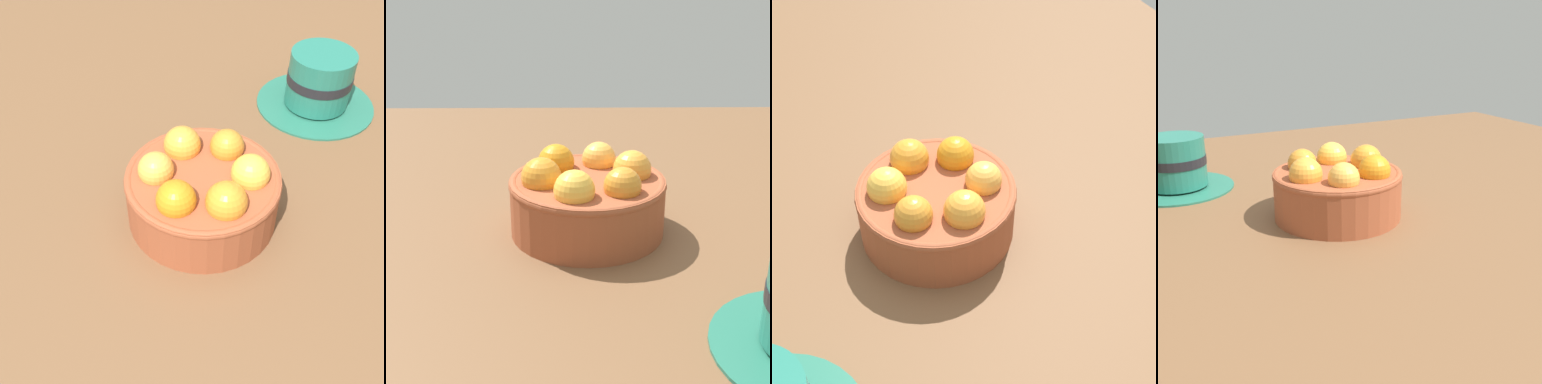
{
  "view_description": "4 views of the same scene",
  "coord_description": "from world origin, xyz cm",
  "views": [
    {
      "loc": [
        37.43,
        -10.1,
        42.16
      ],
      "look_at": [
        -0.65,
        -1.03,
        3.27
      ],
      "focal_mm": 46.93,
      "sensor_mm": 36.0,
      "label": 1
    },
    {
      "loc": [
        1.76,
        56.66,
        28.0
      ],
      "look_at": [
        1.0,
        -0.55,
        4.36
      ],
      "focal_mm": 53.55,
      "sensor_mm": 36.0,
      "label": 2
    },
    {
      "loc": [
        -41.28,
        14.56,
        46.23
      ],
      "look_at": [
        -0.34,
        -3.03,
        4.65
      ],
      "focal_mm": 53.8,
      "sensor_mm": 36.0,
      "label": 3
    },
    {
      "loc": [
        -25.42,
        -53.45,
        23.79
      ],
      "look_at": [
        1.19,
        -1.22,
        3.48
      ],
      "focal_mm": 44.85,
      "sensor_mm": 36.0,
      "label": 4
    }
  ],
  "objects": [
    {
      "name": "coffee_cup",
      "position": [
        -17.13,
        21.11,
        3.66
      ],
      "size": [
        16.63,
        16.63,
        8.23
      ],
      "color": "#266C57",
      "rests_on": "ground_plane"
    },
    {
      "name": "terracotta_bowl",
      "position": [
        0.03,
        0.01,
        3.98
      ],
      "size": [
        16.82,
        16.82,
        8.84
      ],
      "color": "#9E4C2D",
      "rests_on": "ground_plane"
    },
    {
      "name": "ground_plane",
      "position": [
        0.0,
        0.0,
        -2.14
      ],
      "size": [
        142.64,
        110.41,
        4.27
      ],
      "primitive_type": "cube",
      "color": "brown"
    }
  ]
}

